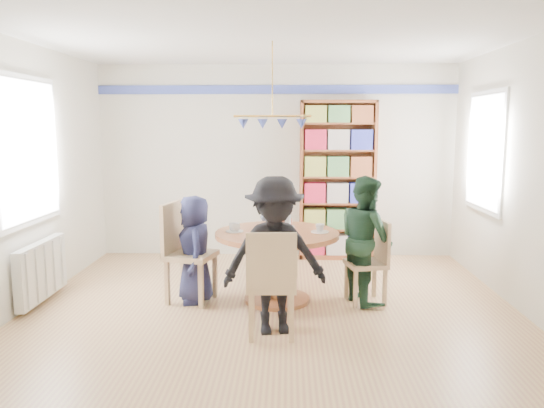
{
  "coord_description": "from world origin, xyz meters",
  "views": [
    {
      "loc": [
        0.16,
        -5.02,
        1.85
      ],
      "look_at": [
        0.0,
        0.4,
        1.05
      ],
      "focal_mm": 35.0,
      "sensor_mm": 36.0,
      "label": 1
    }
  ],
  "objects_px": {
    "dining_table": "(277,250)",
    "chair_right": "(373,257)",
    "person_left": "(195,249)",
    "person_near": "(275,256)",
    "bookshelf": "(337,182)",
    "chair_far": "(278,239)",
    "person_right": "(366,239)",
    "radiator": "(42,270)",
    "chair_left": "(183,247)",
    "person_far": "(277,232)",
    "chair_near": "(271,279)"
  },
  "relations": [
    {
      "from": "dining_table",
      "to": "chair_right",
      "type": "relative_size",
      "value": 1.48
    },
    {
      "from": "person_left",
      "to": "person_near",
      "type": "bearing_deg",
      "value": 31.61
    },
    {
      "from": "person_near",
      "to": "bookshelf",
      "type": "distance_m",
      "value": 2.91
    },
    {
      "from": "person_left",
      "to": "person_near",
      "type": "xyz_separation_m",
      "value": [
        0.86,
        -0.82,
        0.14
      ]
    },
    {
      "from": "chair_far",
      "to": "person_right",
      "type": "bearing_deg",
      "value": -46.57
    },
    {
      "from": "radiator",
      "to": "person_left",
      "type": "relative_size",
      "value": 0.88
    },
    {
      "from": "dining_table",
      "to": "chair_right",
      "type": "xyz_separation_m",
      "value": [
        1.0,
        0.0,
        -0.07
      ]
    },
    {
      "from": "person_left",
      "to": "person_near",
      "type": "height_order",
      "value": "person_near"
    },
    {
      "from": "radiator",
      "to": "bookshelf",
      "type": "height_order",
      "value": "bookshelf"
    },
    {
      "from": "chair_left",
      "to": "chair_far",
      "type": "distance_m",
      "value": 1.43
    },
    {
      "from": "radiator",
      "to": "person_far",
      "type": "bearing_deg",
      "value": 21.86
    },
    {
      "from": "chair_right",
      "to": "person_left",
      "type": "relative_size",
      "value": 0.77
    },
    {
      "from": "person_near",
      "to": "person_far",
      "type": "bearing_deg",
      "value": 81.18
    },
    {
      "from": "chair_right",
      "to": "person_right",
      "type": "xyz_separation_m",
      "value": [
        -0.07,
        0.03,
        0.19
      ]
    },
    {
      "from": "chair_far",
      "to": "person_near",
      "type": "xyz_separation_m",
      "value": [
        0.0,
        -1.88,
        0.25
      ]
    },
    {
      "from": "person_far",
      "to": "person_near",
      "type": "xyz_separation_m",
      "value": [
        0.02,
        -1.71,
        0.13
      ]
    },
    {
      "from": "chair_right",
      "to": "person_far",
      "type": "height_order",
      "value": "person_far"
    },
    {
      "from": "radiator",
      "to": "bookshelf",
      "type": "distance_m",
      "value": 3.92
    },
    {
      "from": "person_near",
      "to": "radiator",
      "type": "bearing_deg",
      "value": 154.02
    },
    {
      "from": "person_near",
      "to": "chair_left",
      "type": "bearing_deg",
      "value": 130.06
    },
    {
      "from": "chair_near",
      "to": "bookshelf",
      "type": "bearing_deg",
      "value": 74.16
    },
    {
      "from": "chair_right",
      "to": "person_right",
      "type": "relative_size",
      "value": 0.65
    },
    {
      "from": "dining_table",
      "to": "person_far",
      "type": "distance_m",
      "value": 0.85
    },
    {
      "from": "dining_table",
      "to": "chair_far",
      "type": "distance_m",
      "value": 1.02
    },
    {
      "from": "chair_near",
      "to": "radiator",
      "type": "bearing_deg",
      "value": 160.27
    },
    {
      "from": "radiator",
      "to": "chair_far",
      "type": "distance_m",
      "value": 2.72
    },
    {
      "from": "chair_left",
      "to": "person_right",
      "type": "distance_m",
      "value": 1.93
    },
    {
      "from": "person_far",
      "to": "bookshelf",
      "type": "height_order",
      "value": "bookshelf"
    },
    {
      "from": "chair_left",
      "to": "person_near",
      "type": "relative_size",
      "value": 0.75
    },
    {
      "from": "person_right",
      "to": "radiator",
      "type": "bearing_deg",
      "value": 72.21
    },
    {
      "from": "dining_table",
      "to": "person_far",
      "type": "height_order",
      "value": "person_far"
    },
    {
      "from": "chair_near",
      "to": "person_left",
      "type": "distance_m",
      "value": 1.27
    },
    {
      "from": "person_right",
      "to": "person_far",
      "type": "relative_size",
      "value": 1.16
    },
    {
      "from": "bookshelf",
      "to": "person_far",
      "type": "bearing_deg",
      "value": -127.73
    },
    {
      "from": "chair_near",
      "to": "person_near",
      "type": "xyz_separation_m",
      "value": [
        0.03,
        0.14,
        0.18
      ]
    },
    {
      "from": "chair_far",
      "to": "bookshelf",
      "type": "xyz_separation_m",
      "value": [
        0.8,
        0.9,
        0.62
      ]
    },
    {
      "from": "person_far",
      "to": "person_right",
      "type": "bearing_deg",
      "value": 118.52
    },
    {
      "from": "chair_right",
      "to": "chair_far",
      "type": "height_order",
      "value": "chair_right"
    },
    {
      "from": "bookshelf",
      "to": "chair_near",
      "type": "bearing_deg",
      "value": -105.84
    },
    {
      "from": "person_right",
      "to": "bookshelf",
      "type": "bearing_deg",
      "value": -16.32
    },
    {
      "from": "radiator",
      "to": "dining_table",
      "type": "distance_m",
      "value": 2.48
    },
    {
      "from": "dining_table",
      "to": "person_far",
      "type": "xyz_separation_m",
      "value": [
        -0.02,
        0.85,
        0.02
      ]
    },
    {
      "from": "chair_right",
      "to": "chair_far",
      "type": "bearing_deg",
      "value": 134.78
    },
    {
      "from": "chair_far",
      "to": "person_far",
      "type": "relative_size",
      "value": 0.72
    },
    {
      "from": "dining_table",
      "to": "chair_near",
      "type": "distance_m",
      "value": 1.0
    },
    {
      "from": "chair_right",
      "to": "chair_near",
      "type": "height_order",
      "value": "chair_near"
    },
    {
      "from": "chair_left",
      "to": "person_left",
      "type": "xyz_separation_m",
      "value": [
        0.13,
        -0.03,
        -0.01
      ]
    },
    {
      "from": "chair_left",
      "to": "chair_near",
      "type": "relative_size",
      "value": 1.09
    },
    {
      "from": "chair_left",
      "to": "person_right",
      "type": "height_order",
      "value": "person_right"
    },
    {
      "from": "person_left",
      "to": "chair_right",
      "type": "bearing_deg",
      "value": 76.62
    }
  ]
}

